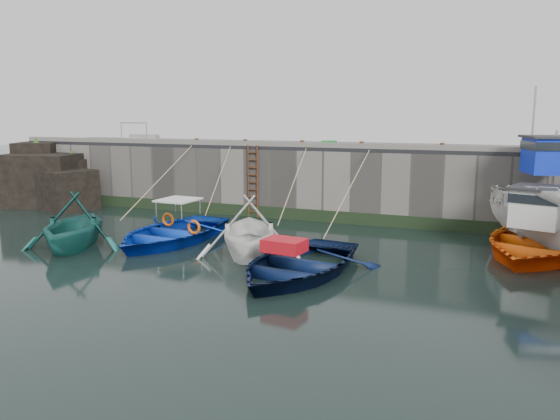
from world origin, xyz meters
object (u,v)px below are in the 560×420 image
at_px(fish_crate, 329,144).
at_px(bollard_c, 302,143).
at_px(boat_far_white, 538,209).
at_px(boat_near_blue, 171,241).
at_px(bollard_a, 197,141).
at_px(boat_near_navy, 297,274).
at_px(bollard_d, 362,145).
at_px(ladder, 253,182).
at_px(boat_near_blacktrim, 249,255).
at_px(boat_far_orange, 539,241).
at_px(boat_near_white, 75,248).
at_px(bollard_b, 245,142).
at_px(bollard_e, 442,146).

distance_m(fish_crate, bollard_c, 1.15).
relative_size(boat_far_white, bollard_c, 28.53).
height_order(boat_near_blue, bollard_a, bollard_a).
height_order(boat_near_blue, bollard_c, bollard_c).
xyz_separation_m(boat_near_navy, bollard_d, (-0.08, 7.93, 3.30)).
xyz_separation_m(ladder, bollard_c, (2.20, 0.34, 1.71)).
xyz_separation_m(boat_near_navy, bollard_c, (-2.68, 7.93, 3.30)).
bearing_deg(boat_near_blue, boat_near_blacktrim, -9.94).
height_order(ladder, boat_far_orange, boat_far_orange).
distance_m(boat_far_white, bollard_a, 14.70).
bearing_deg(boat_near_blue, boat_near_navy, -18.42).
xyz_separation_m(boat_near_blacktrim, bollard_d, (2.12, 6.52, 3.30)).
bearing_deg(fish_crate, bollard_d, -28.71).
height_order(ladder, boat_near_white, ladder).
bearing_deg(boat_near_white, boat_near_blacktrim, -10.81).
bearing_deg(bollard_d, boat_far_orange, -22.55).
relative_size(boat_near_blacktrim, boat_far_white, 0.54).
bearing_deg(boat_near_blacktrim, bollard_c, 69.25).
relative_size(boat_far_orange, bollard_c, 27.25).
xyz_separation_m(fish_crate, bollard_b, (-3.80, -0.35, 0.01)).
height_order(boat_near_navy, bollard_a, bollard_a).
relative_size(boat_far_white, bollard_e, 28.53).
relative_size(ladder, bollard_a, 11.43).
relative_size(boat_near_white, bollard_c, 15.12).
xyz_separation_m(boat_near_white, boat_near_navy, (8.23, -0.09, 0.00)).
height_order(boat_near_blue, fish_crate, fish_crate).
height_order(boat_far_orange, bollard_a, boat_far_orange).
bearing_deg(boat_far_white, fish_crate, 154.60).
xyz_separation_m(boat_far_white, bollard_a, (-14.51, 1.07, 2.09)).
bearing_deg(boat_near_blacktrim, bollard_a, 106.10).
distance_m(boat_far_orange, fish_crate, 9.22).
distance_m(boat_far_white, boat_far_orange, 1.87).
bearing_deg(ladder, boat_near_navy, -57.26).
bearing_deg(ladder, boat_near_white, -114.05).
bearing_deg(boat_near_navy, boat_far_orange, 45.01).
bearing_deg(boat_near_blue, boat_far_orange, 16.23).
distance_m(ladder, fish_crate, 3.77).
relative_size(ladder, bollard_d, 11.43).
bearing_deg(bollard_a, boat_far_orange, -10.85).
bearing_deg(bollard_a, bollard_b, 0.00).
bearing_deg(fish_crate, ladder, 176.03).
xyz_separation_m(boat_far_orange, bollard_b, (-11.99, 2.78, 2.86)).
bearing_deg(boat_near_blue, bollard_d, 48.43).
distance_m(ladder, boat_near_white, 8.37).
relative_size(boat_near_blue, bollard_c, 20.08).
height_order(boat_near_blacktrim, boat_far_white, boat_far_white).
bearing_deg(boat_near_blacktrim, bollard_e, 25.82).
bearing_deg(boat_near_blacktrim, boat_near_blue, 142.45).
distance_m(fish_crate, bollard_b, 3.81).
xyz_separation_m(boat_near_blacktrim, boat_near_navy, (2.20, -1.41, 0.00)).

